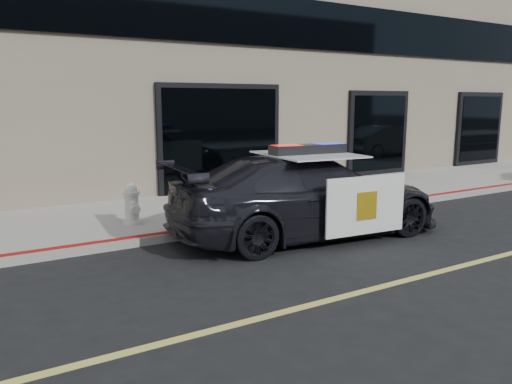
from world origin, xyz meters
TOP-DOWN VIEW (x-y plane):
  - ground at (0.00, 0.00)m, footprint 120.00×120.00m
  - sidewalk_n at (0.00, 5.25)m, footprint 60.00×3.50m
  - police_car at (-1.46, 2.62)m, footprint 2.99×5.49m
  - fire_hydrant at (-4.14, 4.49)m, footprint 0.36×0.49m

SIDE VIEW (x-z plane):
  - ground at x=0.00m, z-range 0.00..0.00m
  - sidewalk_n at x=0.00m, z-range 0.00..0.15m
  - fire_hydrant at x=-4.14m, z-range 0.13..0.91m
  - police_car at x=-1.46m, z-range -0.09..1.59m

